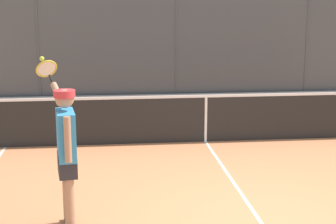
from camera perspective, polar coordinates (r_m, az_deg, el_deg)
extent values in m
plane|color=#C67A4C|center=(7.24, 9.67, -11.25)|extent=(60.00, 60.00, 0.00)
cube|color=white|center=(8.38, 7.29, -7.86)|extent=(0.05, 5.27, 0.01)
cylinder|color=#474C51|center=(16.16, 14.64, 7.52)|extent=(0.07, 0.07, 3.32)
cylinder|color=#474C51|center=(15.22, 0.87, 7.65)|extent=(0.07, 0.07, 3.32)
cylinder|color=#474C51|center=(15.22, -13.76, 7.30)|extent=(0.07, 0.07, 3.32)
cube|color=#474C51|center=(15.22, 0.87, 7.65)|extent=(15.37, 0.02, 3.32)
cube|color=#387A3D|center=(15.89, 0.57, 6.62)|extent=(18.37, 0.90, 2.65)
cube|color=#ADADA8|center=(15.25, 0.93, 1.64)|extent=(16.37, 0.18, 0.15)
cube|color=black|center=(10.72, 4.06, -0.81)|extent=(10.08, 0.02, 0.91)
cube|color=white|center=(10.63, 4.10, 1.71)|extent=(10.08, 0.04, 0.05)
cube|color=white|center=(10.72, 4.06, -0.81)|extent=(0.05, 0.04, 0.91)
cylinder|color=#A87A5B|center=(6.70, -10.55, -8.63)|extent=(0.13, 0.13, 0.82)
cube|color=black|center=(7.13, -10.56, -11.28)|extent=(0.14, 0.27, 0.09)
cylinder|color=#A87A5B|center=(6.96, -10.71, -7.83)|extent=(0.13, 0.13, 0.82)
cube|color=#28282D|center=(6.72, -10.74, -5.56)|extent=(0.28, 0.46, 0.26)
cube|color=#338CC6|center=(6.62, -10.87, -2.44)|extent=(0.28, 0.53, 0.60)
cylinder|color=#A87A5B|center=(6.32, -10.70, -2.92)|extent=(0.08, 0.08, 0.55)
cylinder|color=#A87A5B|center=(6.99, -11.66, 1.79)|extent=(0.24, 0.40, 0.30)
sphere|color=#A87A5B|center=(6.52, -11.03, 1.40)|extent=(0.23, 0.23, 0.23)
cylinder|color=red|center=(6.51, -11.05, 1.95)|extent=(0.30, 0.30, 0.09)
cube|color=red|center=(6.64, -11.10, 1.84)|extent=(0.22, 0.23, 0.02)
cylinder|color=black|center=(7.20, -12.38, 3.40)|extent=(0.10, 0.17, 0.13)
torus|color=gold|center=(7.36, -12.89, 4.54)|extent=(0.34, 0.29, 0.26)
cylinder|color=silver|center=(7.36, -12.89, 4.54)|extent=(0.28, 0.23, 0.21)
sphere|color=#C1D138|center=(7.52, -13.36, 5.58)|extent=(0.07, 0.07, 0.07)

